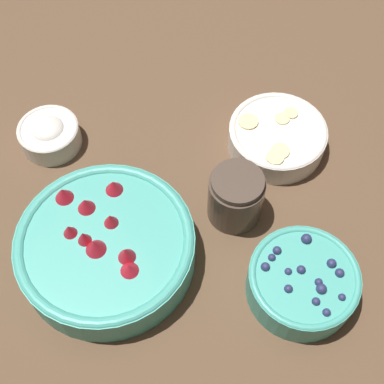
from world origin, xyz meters
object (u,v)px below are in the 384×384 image
at_px(bowl_cream, 49,134).
at_px(jar_chocolate, 236,198).
at_px(bowl_blueberries, 303,281).
at_px(bowl_bananas, 277,136).
at_px(bowl_strawberries, 106,246).

height_order(bowl_cream, jar_chocolate, jar_chocolate).
distance_m(bowl_blueberries, bowl_bananas, 0.27).
distance_m(bowl_strawberries, bowl_cream, 0.25).
xyz_separation_m(bowl_strawberries, bowl_bananas, (-0.23, -0.26, -0.01)).
bearing_deg(jar_chocolate, bowl_strawberries, 31.96).
xyz_separation_m(bowl_blueberries, bowl_cream, (0.44, -0.20, -0.01)).
height_order(bowl_strawberries, jar_chocolate, jar_chocolate).
bearing_deg(bowl_bananas, bowl_blueberries, 102.43).
height_order(bowl_strawberries, bowl_bananas, bowl_strawberries).
height_order(bowl_blueberries, bowl_cream, bowl_blueberries).
relative_size(bowl_strawberries, bowl_cream, 2.54).
xyz_separation_m(bowl_strawberries, bowl_cream, (0.15, -0.20, -0.01)).
relative_size(bowl_blueberries, bowl_bananas, 0.96).
bearing_deg(bowl_strawberries, bowl_bananas, -132.42).
bearing_deg(bowl_cream, jar_chocolate, 165.65).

